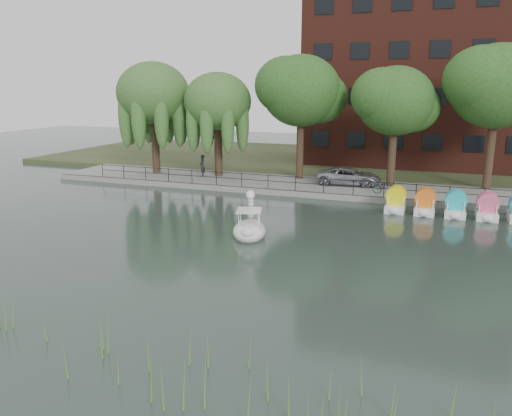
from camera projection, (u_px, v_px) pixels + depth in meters
The scene contains 17 objects.
ground_plane at pixel (215, 254), 22.63m from camera, with size 120.00×120.00×0.00m, color #3D4E47.
promenade at pixel (305, 186), 37.18m from camera, with size 40.00×6.00×0.40m, color gray.
kerb at pixel (294, 194), 34.49m from camera, with size 40.00×0.25×0.40m, color gray.
land_strip at pixel (341, 161), 49.95m from camera, with size 60.00×22.00×0.36m, color #47512D.
railing at pixel (295, 180), 34.44m from camera, with size 32.00×0.05×1.00m.
apartment_building at pixel (421, 65), 45.40m from camera, with size 20.00×10.07×18.00m.
willow_left at pixel (153, 93), 40.41m from camera, with size 5.88×5.88×9.01m.
willow_mid at pixel (218, 102), 39.17m from camera, with size 5.32×5.32×8.15m.
broadleaf_center at pixel (301, 91), 37.71m from camera, with size 6.00×6.00×9.25m.
broadleaf_right at pixel (395, 102), 35.07m from camera, with size 5.40×5.40×8.32m.
broadleaf_far at pixel (497, 87), 33.56m from camera, with size 6.30×6.30×9.71m.
minivan at pixel (349, 175), 36.43m from camera, with size 5.31×2.44×1.48m, color gray.
bicycle at pixel (386, 187), 33.37m from camera, with size 1.72×0.60×1.00m, color gray.
pedestrian at pixel (202, 164), 39.85m from camera, with size 0.71×0.48×1.98m, color black.
swan_boat at pixel (249, 227), 25.25m from camera, with size 2.33×2.99×2.23m.
pedal_boat_row at pixel (487, 208), 28.65m from camera, with size 11.35×1.70×1.40m.
reed_bank at pixel (133, 352), 13.16m from camera, with size 24.00×2.40×1.20m.
Camera 1 is at (9.15, -19.53, 7.41)m, focal length 35.00 mm.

